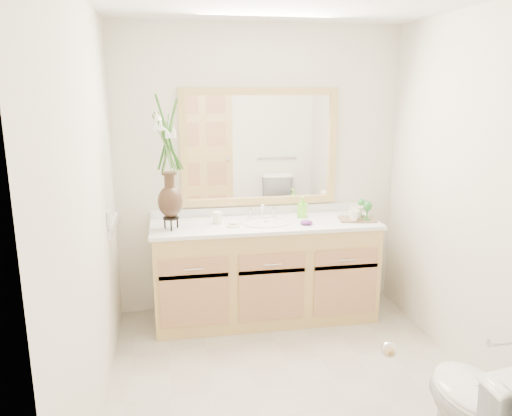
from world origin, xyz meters
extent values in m
plane|color=#BCB6A0|center=(0.00, 0.00, 0.00)|extent=(2.60, 2.60, 0.00)
cube|color=beige|center=(0.00, 1.30, 1.20)|extent=(2.40, 0.02, 2.40)
cube|color=beige|center=(0.00, -1.30, 1.20)|extent=(2.40, 0.02, 2.40)
cube|color=beige|center=(-1.20, 0.00, 1.20)|extent=(0.02, 2.60, 2.40)
cube|color=beige|center=(1.20, 0.00, 1.20)|extent=(0.02, 2.60, 2.40)
cube|color=tan|center=(0.00, 1.01, 0.40)|extent=(1.80, 0.55, 0.80)
cube|color=white|center=(0.00, 1.01, 0.82)|extent=(1.84, 0.57, 0.03)
ellipsoid|color=white|center=(0.00, 0.99, 0.78)|extent=(0.38, 0.30, 0.12)
cylinder|color=silver|center=(0.00, 1.17, 0.89)|extent=(0.02, 0.02, 0.11)
cylinder|color=silver|center=(-0.10, 1.17, 0.87)|extent=(0.02, 0.02, 0.08)
cylinder|color=silver|center=(0.10, 1.17, 0.87)|extent=(0.02, 0.02, 0.08)
cube|color=white|center=(0.00, 1.28, 1.41)|extent=(1.20, 0.01, 0.85)
cube|color=tan|center=(0.00, 1.28, 1.86)|extent=(1.32, 0.04, 0.06)
cube|color=tan|center=(0.00, 1.28, 0.95)|extent=(1.32, 0.04, 0.06)
cube|color=tan|center=(-0.63, 1.28, 1.41)|extent=(0.06, 0.04, 0.85)
cube|color=tan|center=(0.63, 1.28, 1.41)|extent=(0.06, 0.04, 0.85)
cube|color=white|center=(-1.19, 0.76, 0.98)|extent=(0.02, 0.12, 0.12)
cube|color=tan|center=(-0.30, -1.29, 1.00)|extent=(0.80, 0.03, 2.00)
imported|color=white|center=(0.70, -0.92, 0.37)|extent=(0.42, 0.75, 0.74)
cylinder|color=black|center=(-0.75, 0.95, 0.92)|extent=(0.12, 0.12, 0.01)
ellipsoid|color=black|center=(-0.75, 0.95, 1.05)|extent=(0.19, 0.19, 0.24)
cylinder|color=black|center=(-0.75, 0.95, 1.20)|extent=(0.08, 0.08, 0.11)
cylinder|color=#4C7A33|center=(-0.75, 0.95, 1.49)|extent=(0.07, 0.07, 0.44)
cylinder|color=white|center=(-0.39, 1.05, 0.88)|extent=(0.07, 0.07, 0.09)
cylinder|color=white|center=(-0.27, 0.94, 0.84)|extent=(0.11, 0.11, 0.01)
cube|color=beige|center=(-0.27, 0.94, 0.85)|extent=(0.07, 0.06, 0.02)
imported|color=#7CE435|center=(0.34, 1.12, 0.91)|extent=(0.09, 0.10, 0.16)
ellipsoid|color=#5D236B|center=(0.31, 0.89, 0.85)|extent=(0.13, 0.12, 0.04)
cube|color=brown|center=(0.76, 0.96, 0.84)|extent=(0.33, 0.25, 0.01)
imported|color=white|center=(0.71, 0.90, 0.89)|extent=(0.10, 0.10, 0.09)
imported|color=white|center=(0.76, 0.98, 0.90)|extent=(0.14, 0.14, 0.10)
cylinder|color=#28782C|center=(0.82, 0.90, 0.85)|extent=(0.07, 0.07, 0.01)
cylinder|color=#28782C|center=(0.82, 0.90, 0.90)|extent=(0.01, 0.01, 0.10)
ellipsoid|color=#28782C|center=(0.82, 0.90, 0.96)|extent=(0.07, 0.07, 0.08)
cylinder|color=#28782C|center=(0.82, 1.02, 0.85)|extent=(0.06, 0.06, 0.01)
cylinder|color=#28782C|center=(0.82, 1.02, 0.89)|extent=(0.01, 0.01, 0.09)
ellipsoid|color=#28782C|center=(0.82, 1.02, 0.95)|extent=(0.07, 0.07, 0.08)
camera|label=1|loc=(-0.74, -2.81, 1.90)|focal=35.00mm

